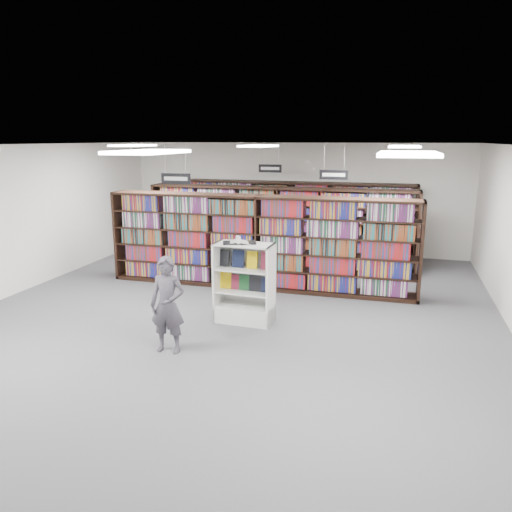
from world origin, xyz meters
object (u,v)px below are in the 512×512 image
(endcap_display, at_px, (245,296))
(open_book, at_px, (239,241))
(bookshelf_row_near, at_px, (259,242))
(shopper, at_px, (168,305))

(endcap_display, distance_m, open_book, 1.03)
(endcap_display, relative_size, open_book, 2.21)
(bookshelf_row_near, relative_size, open_book, 10.43)
(open_book, distance_m, shopper, 1.89)
(shopper, bearing_deg, open_book, 63.50)
(bookshelf_row_near, xyz_separation_m, shopper, (-0.44, -3.77, -0.27))
(shopper, bearing_deg, bookshelf_row_near, 79.41)
(bookshelf_row_near, bearing_deg, open_book, -83.98)
(bookshelf_row_near, bearing_deg, shopper, -96.68)
(endcap_display, bearing_deg, bookshelf_row_near, 101.69)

